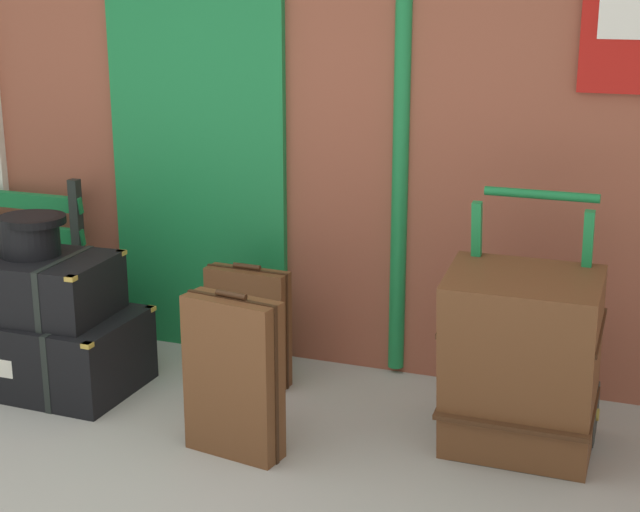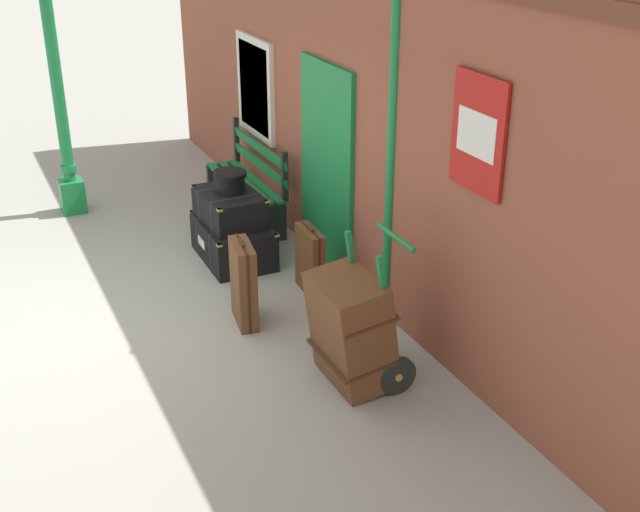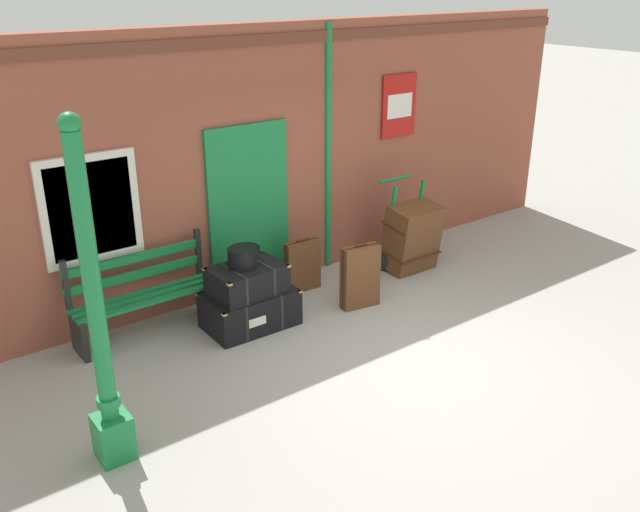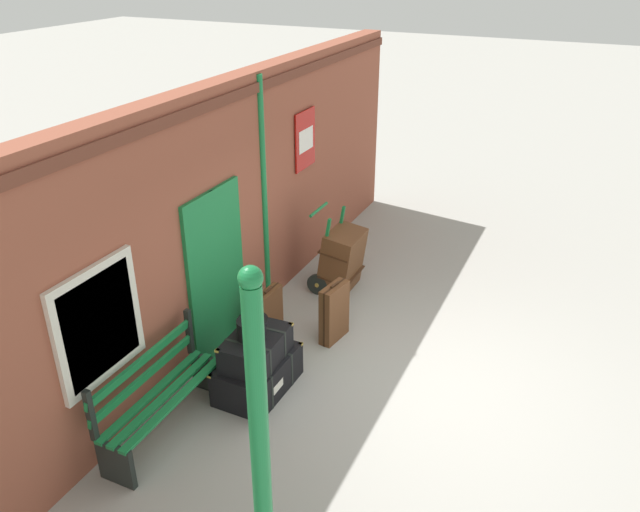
{
  "view_description": "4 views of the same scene",
  "coord_description": "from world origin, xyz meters",
  "px_view_note": "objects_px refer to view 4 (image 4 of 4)",
  "views": [
    {
      "loc": [
        2.29,
        -2.5,
        2.15
      ],
      "look_at": [
        0.67,
        1.85,
        0.83
      ],
      "focal_mm": 53.8,
      "sensor_mm": 36.0,
      "label": 1
    },
    {
      "loc": [
        6.6,
        -0.92,
        3.68
      ],
      "look_at": [
        0.98,
        1.74,
        0.77
      ],
      "focal_mm": 45.74,
      "sensor_mm": 36.0,
      "label": 2
    },
    {
      "loc": [
        -4.34,
        -4.39,
        3.72
      ],
      "look_at": [
        0.21,
        1.68,
        0.57
      ],
      "focal_mm": 38.38,
      "sensor_mm": 36.0,
      "label": 3
    },
    {
      "loc": [
        -5.77,
        -1.47,
        4.59
      ],
      "look_at": [
        1.01,
        1.68,
        0.85
      ],
      "focal_mm": 35.38,
      "sensor_mm": 36.0,
      "label": 4
    }
  ],
  "objects_px": {
    "lamp_post": "(262,484)",
    "platform_bench": "(159,396)",
    "steamer_trunk_base": "(258,374)",
    "steamer_trunk_middle": "(256,348)",
    "suitcase_brown": "(334,312)",
    "round_hatbox": "(252,327)",
    "porters_trolley": "(331,269)",
    "suitcase_olive": "(269,313)",
    "large_brown_trunk": "(342,260)"
  },
  "relations": [
    {
      "from": "lamp_post",
      "to": "platform_bench",
      "type": "relative_size",
      "value": 1.79
    },
    {
      "from": "steamer_trunk_base",
      "to": "steamer_trunk_middle",
      "type": "bearing_deg",
      "value": -154.92
    },
    {
      "from": "lamp_post",
      "to": "steamer_trunk_base",
      "type": "height_order",
      "value": "lamp_post"
    },
    {
      "from": "steamer_trunk_middle",
      "to": "suitcase_brown",
      "type": "bearing_deg",
      "value": -14.86
    },
    {
      "from": "platform_bench",
      "to": "steamer_trunk_middle",
      "type": "xyz_separation_m",
      "value": [
        0.98,
        -0.57,
        0.14
      ]
    },
    {
      "from": "round_hatbox",
      "to": "suitcase_brown",
      "type": "relative_size",
      "value": 0.45
    },
    {
      "from": "platform_bench",
      "to": "porters_trolley",
      "type": "xyz_separation_m",
      "value": [
        3.57,
        -0.33,
        -0.17
      ]
    },
    {
      "from": "suitcase_olive",
      "to": "porters_trolley",
      "type": "bearing_deg",
      "value": -6.67
    },
    {
      "from": "lamp_post",
      "to": "suitcase_olive",
      "type": "distance_m",
      "value": 3.63
    },
    {
      "from": "steamer_trunk_middle",
      "to": "large_brown_trunk",
      "type": "height_order",
      "value": "large_brown_trunk"
    },
    {
      "from": "porters_trolley",
      "to": "steamer_trunk_base",
      "type": "bearing_deg",
      "value": -174.74
    },
    {
      "from": "steamer_trunk_base",
      "to": "suitcase_brown",
      "type": "bearing_deg",
      "value": -15.66
    },
    {
      "from": "large_brown_trunk",
      "to": "suitcase_brown",
      "type": "distance_m",
      "value": 1.33
    },
    {
      "from": "steamer_trunk_base",
      "to": "platform_bench",
      "type": "bearing_deg",
      "value": 150.84
    },
    {
      "from": "steamer_trunk_middle",
      "to": "round_hatbox",
      "type": "distance_m",
      "value": 0.29
    },
    {
      "from": "porters_trolley",
      "to": "lamp_post",
      "type": "bearing_deg",
      "value": -161.88
    },
    {
      "from": "steamer_trunk_middle",
      "to": "large_brown_trunk",
      "type": "bearing_deg",
      "value": 1.69
    },
    {
      "from": "porters_trolley",
      "to": "round_hatbox",
      "type": "bearing_deg",
      "value": -175.07
    },
    {
      "from": "platform_bench",
      "to": "steamer_trunk_base",
      "type": "distance_m",
      "value": 1.18
    },
    {
      "from": "steamer_trunk_base",
      "to": "suitcase_olive",
      "type": "distance_m",
      "value": 1.11
    },
    {
      "from": "lamp_post",
      "to": "porters_trolley",
      "type": "bearing_deg",
      "value": 18.12
    },
    {
      "from": "lamp_post",
      "to": "suitcase_brown",
      "type": "height_order",
      "value": "lamp_post"
    },
    {
      "from": "steamer_trunk_middle",
      "to": "suitcase_olive",
      "type": "bearing_deg",
      "value": 22.16
    },
    {
      "from": "porters_trolley",
      "to": "suitcase_olive",
      "type": "height_order",
      "value": "porters_trolley"
    },
    {
      "from": "round_hatbox",
      "to": "large_brown_trunk",
      "type": "distance_m",
      "value": 2.65
    },
    {
      "from": "round_hatbox",
      "to": "suitcase_olive",
      "type": "xyz_separation_m",
      "value": [
        1.08,
        0.41,
        -0.54
      ]
    },
    {
      "from": "platform_bench",
      "to": "porters_trolley",
      "type": "relative_size",
      "value": 1.33
    },
    {
      "from": "platform_bench",
      "to": "suitcase_brown",
      "type": "distance_m",
      "value": 2.49
    },
    {
      "from": "steamer_trunk_base",
      "to": "round_hatbox",
      "type": "relative_size",
      "value": 2.81
    },
    {
      "from": "lamp_post",
      "to": "steamer_trunk_middle",
      "type": "bearing_deg",
      "value": 31.66
    },
    {
      "from": "steamer_trunk_base",
      "to": "suitcase_brown",
      "type": "height_order",
      "value": "suitcase_brown"
    },
    {
      "from": "large_brown_trunk",
      "to": "suitcase_brown",
      "type": "relative_size",
      "value": 1.15
    },
    {
      "from": "steamer_trunk_base",
      "to": "large_brown_trunk",
      "type": "relative_size",
      "value": 1.1
    },
    {
      "from": "platform_bench",
      "to": "large_brown_trunk",
      "type": "xyz_separation_m",
      "value": [
        3.57,
        -0.5,
        0.02
      ]
    },
    {
      "from": "lamp_post",
      "to": "steamer_trunk_base",
      "type": "bearing_deg",
      "value": 31.58
    },
    {
      "from": "round_hatbox",
      "to": "steamer_trunk_middle",
      "type": "bearing_deg",
      "value": -36.1
    },
    {
      "from": "suitcase_olive",
      "to": "round_hatbox",
      "type": "bearing_deg",
      "value": -159.45
    },
    {
      "from": "steamer_trunk_middle",
      "to": "platform_bench",
      "type": "bearing_deg",
      "value": 149.63
    },
    {
      "from": "steamer_trunk_middle",
      "to": "steamer_trunk_base",
      "type": "bearing_deg",
      "value": 25.08
    },
    {
      "from": "steamer_trunk_base",
      "to": "round_hatbox",
      "type": "xyz_separation_m",
      "value": [
        -0.06,
        0.01,
        0.65
      ]
    },
    {
      "from": "platform_bench",
      "to": "suitcase_brown",
      "type": "relative_size",
      "value": 1.98
    },
    {
      "from": "porters_trolley",
      "to": "suitcase_brown",
      "type": "relative_size",
      "value": 1.49
    },
    {
      "from": "lamp_post",
      "to": "platform_bench",
      "type": "xyz_separation_m",
      "value": [
        1.09,
        1.85,
        -0.63
      ]
    },
    {
      "from": "lamp_post",
      "to": "large_brown_trunk",
      "type": "height_order",
      "value": "lamp_post"
    },
    {
      "from": "large_brown_trunk",
      "to": "suitcase_brown",
      "type": "xyz_separation_m",
      "value": [
        -1.25,
        -0.43,
        -0.08
      ]
    },
    {
      "from": "steamer_trunk_base",
      "to": "porters_trolley",
      "type": "relative_size",
      "value": 0.85
    },
    {
      "from": "round_hatbox",
      "to": "steamer_trunk_base",
      "type": "bearing_deg",
      "value": -9.94
    },
    {
      "from": "platform_bench",
      "to": "steamer_trunk_middle",
      "type": "relative_size",
      "value": 1.92
    },
    {
      "from": "lamp_post",
      "to": "suitcase_brown",
      "type": "relative_size",
      "value": 3.53
    },
    {
      "from": "porters_trolley",
      "to": "large_brown_trunk",
      "type": "height_order",
      "value": "porters_trolley"
    }
  ]
}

